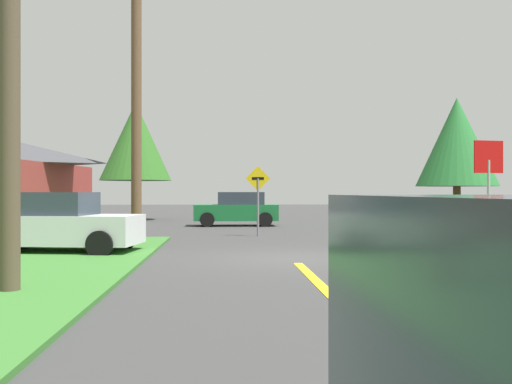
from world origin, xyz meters
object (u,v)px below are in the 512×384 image
at_px(stop_sign, 489,177).
at_px(direction_sign, 258,193).
at_px(pine_tree_center, 136,142).
at_px(parked_car_near_building, 58,223).
at_px(utility_pole_near, 10,36).
at_px(utility_pole_mid, 136,94).
at_px(car_approaching_junction, 237,209).
at_px(oak_tree_left, 457,142).

xyz_separation_m(stop_sign, direction_sign, (-4.87, 8.07, -0.38)).
bearing_deg(pine_tree_center, parked_car_near_building, -87.63).
bearing_deg(utility_pole_near, utility_pole_mid, 87.17).
distance_m(parked_car_near_building, utility_pole_near, 7.01).
distance_m(utility_pole_mid, direction_sign, 5.60).
bearing_deg(utility_pole_mid, car_approaching_junction, 67.49).
height_order(oak_tree_left, pine_tree_center, pine_tree_center).
xyz_separation_m(utility_pole_near, utility_pole_mid, (0.49, 9.85, 0.76)).
bearing_deg(parked_car_near_building, direction_sign, 53.76).
xyz_separation_m(parked_car_near_building, pine_tree_center, (-0.75, 18.25, 3.74)).
xyz_separation_m(parked_car_near_building, utility_pole_near, (0.98, -6.11, 3.28)).
bearing_deg(car_approaching_junction, parked_car_near_building, 67.37).
xyz_separation_m(parked_car_near_building, direction_sign, (5.60, 5.69, 0.80)).
bearing_deg(utility_pole_near, car_approaching_junction, 77.69).
bearing_deg(direction_sign, oak_tree_left, 36.37).
bearing_deg(oak_tree_left, pine_tree_center, 164.80).
relative_size(parked_car_near_building, pine_tree_center, 0.62).
bearing_deg(stop_sign, pine_tree_center, -71.49).
height_order(stop_sign, direction_sign, stop_sign).
distance_m(utility_pole_near, pine_tree_center, 24.43).
relative_size(utility_pole_mid, direction_sign, 3.69).
bearing_deg(direction_sign, car_approaching_junction, 95.39).
height_order(direction_sign, oak_tree_left, oak_tree_left).
relative_size(car_approaching_junction, utility_pole_mid, 0.42).
relative_size(utility_pole_near, utility_pole_mid, 0.84).
xyz_separation_m(parked_car_near_building, oak_tree_left, (16.34, 13.61, 3.39)).
relative_size(stop_sign, pine_tree_center, 0.41).
height_order(car_approaching_junction, utility_pole_near, utility_pole_near).
distance_m(utility_pole_mid, pine_tree_center, 14.68).
distance_m(stop_sign, parked_car_near_building, 10.80).
height_order(car_approaching_junction, utility_pole_mid, utility_pole_mid).
distance_m(utility_pole_near, utility_pole_mid, 9.90).
distance_m(car_approaching_junction, utility_pole_mid, 10.02).
distance_m(stop_sign, utility_pole_near, 10.41).
bearing_deg(direction_sign, utility_pole_mid, -154.69).
distance_m(car_approaching_junction, utility_pole_near, 19.04).
distance_m(direction_sign, pine_tree_center, 14.38).
xyz_separation_m(stop_sign, utility_pole_near, (-9.48, -3.74, 2.10)).
bearing_deg(oak_tree_left, car_approaching_junction, -173.01).
bearing_deg(car_approaching_junction, direction_sign, 94.96).
relative_size(utility_pole_near, direction_sign, 3.09).
bearing_deg(oak_tree_left, direction_sign, -143.63).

